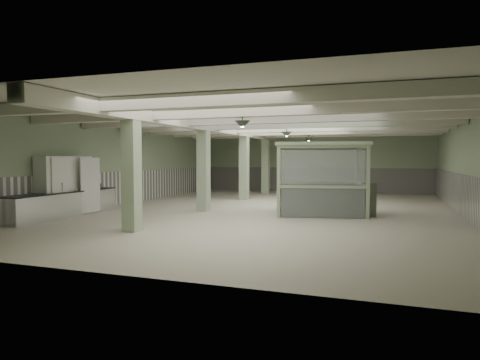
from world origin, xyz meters
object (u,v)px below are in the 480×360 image
(filing_cabinet, at_px, (369,199))
(prep_counter, at_px, (64,204))
(walkin_cooler, at_px, (65,187))
(guard_booth, at_px, (321,166))

(filing_cabinet, bearing_deg, prep_counter, -179.31)
(prep_counter, bearing_deg, filing_cabinet, 20.44)
(walkin_cooler, xyz_separation_m, filing_cabinet, (10.38, 3.64, -0.46))
(walkin_cooler, relative_size, filing_cabinet, 1.91)
(filing_cabinet, bearing_deg, guard_booth, 157.25)
(walkin_cooler, bearing_deg, prep_counter, -66.86)
(prep_counter, relative_size, guard_booth, 1.30)
(walkin_cooler, relative_size, guard_booth, 0.61)
(filing_cabinet, bearing_deg, walkin_cooler, 179.58)
(guard_booth, xyz_separation_m, filing_cabinet, (1.75, -0.09, -1.19))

